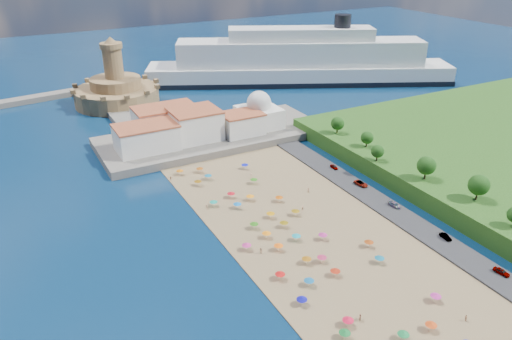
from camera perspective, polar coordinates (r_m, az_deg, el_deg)
ground at (r=140.14m, az=3.41°, el=-7.18°), size 700.00×700.00×0.00m
terrace at (r=201.71m, az=-4.95°, el=3.85°), size 90.00×36.00×3.00m
jetty at (r=226.57m, az=-13.67°, el=5.59°), size 18.00×70.00×2.40m
waterfront_buildings at (r=195.64m, az=-8.61°, el=4.95°), size 57.00×29.00×11.00m
domed_building at (r=205.59m, az=0.34°, el=6.59°), size 16.00×16.00×15.00m
fortress at (r=252.84m, az=-15.66°, el=8.73°), size 40.00×40.00×32.40m
cruise_ship at (r=281.01m, az=5.05°, el=12.07°), size 161.42×94.19×36.52m
beach_parasols at (r=131.54m, az=4.97°, el=-8.53°), size 31.61×114.23×2.20m
beachgoers at (r=141.71m, az=2.59°, el=-6.22°), size 37.20×94.89×1.83m
parked_cars at (r=156.51m, az=15.55°, el=-3.83°), size 2.97×71.87×1.38m
hillside_trees at (r=155.97m, az=21.82°, el=-1.23°), size 14.73×106.10×7.79m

